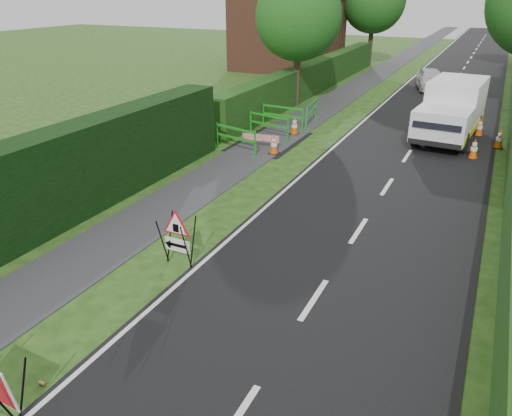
% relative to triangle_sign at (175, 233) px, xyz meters
% --- Properties ---
extents(ground, '(120.00, 120.00, 0.00)m').
position_rel_triangle_sign_xyz_m(ground, '(0.84, -0.98, -0.82)').
color(ground, '#1C3F12').
rests_on(ground, ground).
extents(road_surface, '(6.00, 90.00, 0.02)m').
position_rel_triangle_sign_xyz_m(road_surface, '(3.34, 34.02, -0.81)').
color(road_surface, black).
rests_on(road_surface, ground).
extents(footpath, '(2.00, 90.00, 0.02)m').
position_rel_triangle_sign_xyz_m(footpath, '(-2.16, 34.02, -0.81)').
color(footpath, '#2D2D30').
rests_on(footpath, ground).
extents(hedge_west_near, '(1.10, 18.00, 2.50)m').
position_rel_triangle_sign_xyz_m(hedge_west_near, '(-4.16, -0.98, -0.82)').
color(hedge_west_near, black).
rests_on(hedge_west_near, ground).
extents(hedge_west_far, '(1.00, 24.00, 1.80)m').
position_rel_triangle_sign_xyz_m(hedge_west_far, '(-4.16, 21.02, -0.82)').
color(hedge_west_far, '#14380F').
rests_on(hedge_west_far, ground).
extents(house_west, '(7.50, 7.40, 7.88)m').
position_rel_triangle_sign_xyz_m(house_west, '(-9.16, 29.02, 2.08)').
color(house_west, brown).
rests_on(house_west, ground).
extents(tree_nw, '(4.40, 4.40, 6.70)m').
position_rel_triangle_sign_xyz_m(tree_nw, '(-3.76, 17.02, 3.66)').
color(tree_nw, '#2D2116').
rests_on(tree_nw, ground).
extents(tree_fw, '(4.80, 4.80, 7.24)m').
position_rel_triangle_sign_xyz_m(tree_fw, '(-3.76, 33.02, 4.01)').
color(tree_fw, '#2D2116').
rests_on(tree_fw, ground).
extents(triangle_sign, '(0.81, 0.81, 1.18)m').
position_rel_triangle_sign_xyz_m(triangle_sign, '(0.00, 0.00, 0.00)').
color(triangle_sign, black).
rests_on(triangle_sign, ground).
extents(works_van, '(2.46, 5.34, 2.37)m').
position_rel_triangle_sign_xyz_m(works_van, '(4.43, 13.73, 0.44)').
color(works_van, silver).
rests_on(works_van, ground).
extents(traffic_cone_0, '(0.38, 0.38, 0.79)m').
position_rel_triangle_sign_xyz_m(traffic_cone_0, '(5.59, 11.30, -0.43)').
color(traffic_cone_0, black).
rests_on(traffic_cone_0, ground).
extents(traffic_cone_1, '(0.38, 0.38, 0.79)m').
position_rel_triangle_sign_xyz_m(traffic_cone_1, '(6.40, 13.16, -0.43)').
color(traffic_cone_1, black).
rests_on(traffic_cone_1, ground).
extents(traffic_cone_2, '(0.38, 0.38, 0.79)m').
position_rel_triangle_sign_xyz_m(traffic_cone_2, '(5.58, 14.74, -0.43)').
color(traffic_cone_2, black).
rests_on(traffic_cone_2, ground).
extents(traffic_cone_3, '(0.38, 0.38, 0.79)m').
position_rel_triangle_sign_xyz_m(traffic_cone_3, '(-1.35, 8.61, -0.43)').
color(traffic_cone_3, black).
rests_on(traffic_cone_3, ground).
extents(traffic_cone_4, '(0.38, 0.38, 0.79)m').
position_rel_triangle_sign_xyz_m(traffic_cone_4, '(-1.66, 11.51, -0.43)').
color(traffic_cone_4, black).
rests_on(traffic_cone_4, ground).
extents(ped_barrier_0, '(2.08, 0.87, 1.00)m').
position_rel_triangle_sign_xyz_m(ped_barrier_0, '(-2.80, 8.21, -0.19)').
color(ped_barrier_0, '#1A911A').
rests_on(ped_barrier_0, ground).
extents(ped_barrier_1, '(2.08, 0.83, 1.00)m').
position_rel_triangle_sign_xyz_m(ped_barrier_1, '(-2.48, 10.63, -0.19)').
color(ped_barrier_1, '#1A911A').
rests_on(ped_barrier_1, ground).
extents(ped_barrier_2, '(2.08, 0.51, 1.00)m').
position_rel_triangle_sign_xyz_m(ped_barrier_2, '(-2.58, 12.38, -0.19)').
color(ped_barrier_2, '#1A911A').
rests_on(ped_barrier_2, ground).
extents(ped_barrier_3, '(0.62, 2.09, 1.00)m').
position_rel_triangle_sign_xyz_m(ped_barrier_3, '(-1.64, 13.59, -0.19)').
color(ped_barrier_3, '#1A911A').
rests_on(ped_barrier_3, ground).
extents(redwhite_plank, '(1.49, 0.25, 0.25)m').
position_rel_triangle_sign_xyz_m(redwhite_plank, '(-2.09, 9.01, -0.82)').
color(redwhite_plank, red).
rests_on(redwhite_plank, ground).
extents(litter_can, '(0.12, 0.07, 0.07)m').
position_rel_triangle_sign_xyz_m(litter_can, '(0.17, -4.15, -0.82)').
color(litter_can, '#BF7F4C').
rests_on(litter_can, ground).
extents(hatchback_car, '(2.48, 4.04, 1.29)m').
position_rel_triangle_sign_xyz_m(hatchback_car, '(2.12, 24.70, -0.17)').
color(hatchback_car, silver).
rests_on(hatchback_car, ground).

